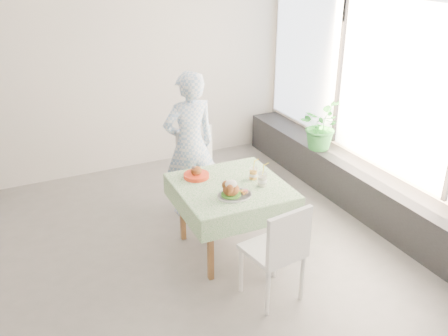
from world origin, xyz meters
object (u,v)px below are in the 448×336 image
chair_far (204,188)px  diner (190,145)px  potted_plant (319,125)px  juice_cup_orange (253,174)px  chair_near (273,269)px  cafe_table (231,210)px  main_dish (233,191)px

chair_far → diner: 0.56m
diner → potted_plant: bearing=176.4°
juice_cup_orange → diner: bearing=109.3°
juice_cup_orange → potted_plant: bearing=31.4°
chair_near → diner: 1.83m
chair_near → potted_plant: bearing=45.6°
cafe_table → main_dish: size_ratio=3.18×
juice_cup_orange → cafe_table: bearing=-176.0°
cafe_table → potted_plant: (1.69, 0.89, 0.35)m
chair_near → potted_plant: (1.69, 1.72, 0.51)m
main_dish → diner: bearing=88.1°
chair_near → diner: bearing=91.8°
diner → cafe_table: bearing=90.8°
chair_far → main_dish: 1.18m
cafe_table → diner: 0.99m
main_dish → juice_cup_orange: juice_cup_orange is taller
cafe_table → main_dish: bearing=-112.4°
main_dish → potted_plant: 2.10m
cafe_table → diner: size_ratio=0.64×
chair_near → diner: (-0.05, 1.75, 0.55)m
chair_far → main_dish: chair_far is taller
chair_far → juice_cup_orange: same height
cafe_table → potted_plant: size_ratio=1.75×
cafe_table → chair_near: bearing=-90.1°
chair_far → potted_plant: bearing=2.0°
cafe_table → juice_cup_orange: (0.26, 0.02, 0.34)m
chair_far → diner: bearing=147.6°
chair_far → juice_cup_orange: bearing=-77.3°
chair_far → juice_cup_orange: size_ratio=4.05×
potted_plant → chair_near: bearing=-134.4°
chair_far → chair_near: 1.67m
chair_near → potted_plant: 2.47m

